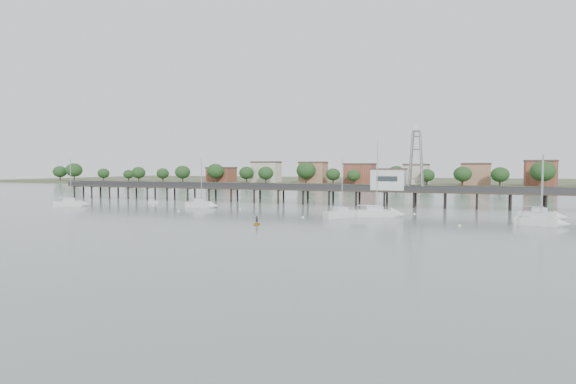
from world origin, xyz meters
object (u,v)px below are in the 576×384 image
(sailboat_d, at_px, (383,214))
(sailboat_f, at_px, (546,222))
(lattice_tower, at_px, (416,161))
(sailboat_a, at_px, (74,204))
(white_tender, at_px, (154,202))
(sailboat_e, at_px, (546,215))
(yellow_dinghy, at_px, (257,225))
(pier, at_px, (293,189))
(sailboat_c, at_px, (345,214))
(sailboat_b, at_px, (204,205))

(sailboat_d, relative_size, sailboat_f, 1.26)
(lattice_tower, height_order, sailboat_a, lattice_tower)
(lattice_tower, relative_size, white_tender, 4.81)
(white_tender, bearing_deg, sailboat_e, -9.82)
(sailboat_a, xyz_separation_m, yellow_dinghy, (57.33, -17.82, -0.65))
(sailboat_f, relative_size, white_tender, 3.86)
(pier, distance_m, sailboat_f, 63.40)
(pier, relative_size, sailboat_c, 12.35)
(pier, height_order, sailboat_d, sailboat_d)
(sailboat_b, distance_m, sailboat_a, 32.47)
(lattice_tower, relative_size, sailboat_a, 1.26)
(pier, height_order, white_tender, pier)
(sailboat_b, bearing_deg, sailboat_c, -20.17)
(sailboat_c, distance_m, sailboat_e, 37.20)
(sailboat_b, distance_m, white_tender, 19.81)
(sailboat_b, distance_m, sailboat_c, 38.04)
(sailboat_a, bearing_deg, pier, -4.98)
(yellow_dinghy, bearing_deg, sailboat_f, 5.04)
(pier, xyz_separation_m, sailboat_a, (-46.41, -28.34, -3.15))
(sailboat_e, bearing_deg, sailboat_d, -155.66)
(sailboat_c, relative_size, sailboat_e, 0.97)
(yellow_dinghy, bearing_deg, sailboat_d, 35.44)
(lattice_tower, distance_m, yellow_dinghy, 51.74)
(pier, relative_size, lattice_tower, 9.68)
(sailboat_b, relative_size, yellow_dinghy, 5.30)
(pier, bearing_deg, sailboat_b, -127.71)
(sailboat_c, bearing_deg, sailboat_e, -37.03)
(sailboat_b, distance_m, sailboat_d, 43.79)
(sailboat_b, xyz_separation_m, sailboat_e, (72.31, 1.22, -0.00))
(sailboat_d, bearing_deg, lattice_tower, 64.35)
(sailboat_f, bearing_deg, sailboat_b, -176.77)
(pier, bearing_deg, sailboat_c, -53.61)
(pier, relative_size, sailboat_a, 12.18)
(sailboat_e, distance_m, yellow_dinghy, 53.96)
(sailboat_d, xyz_separation_m, white_tender, (-62.28, 11.88, -0.26))
(sailboat_c, xyz_separation_m, sailboat_d, (6.62, 3.82, -0.02))
(sailboat_b, bearing_deg, white_tender, 157.27)
(pier, distance_m, lattice_tower, 32.34)
(sailboat_f, relative_size, yellow_dinghy, 5.36)
(sailboat_c, xyz_separation_m, yellow_dinghy, (-10.70, -16.82, -0.65))
(lattice_tower, distance_m, sailboat_b, 51.65)
(pier, relative_size, sailboat_e, 11.99)
(pier, bearing_deg, sailboat_f, -28.54)
(sailboat_e, relative_size, yellow_dinghy, 5.39)
(sailboat_f, bearing_deg, sailboat_e, 94.42)
(sailboat_e, height_order, sailboat_f, sailboat_e)
(sailboat_f, height_order, white_tender, sailboat_f)
(pier, relative_size, sailboat_b, 12.19)
(pier, height_order, sailboat_b, sailboat_b)
(sailboat_b, bearing_deg, lattice_tower, 17.47)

